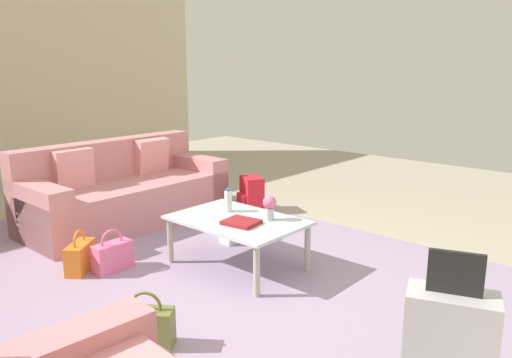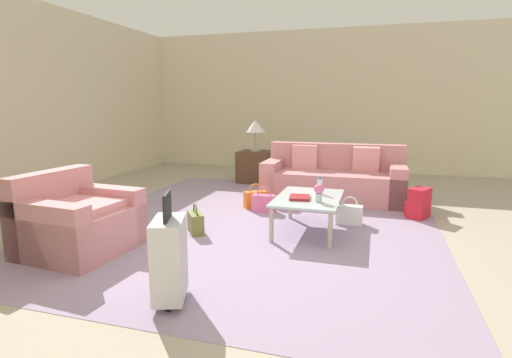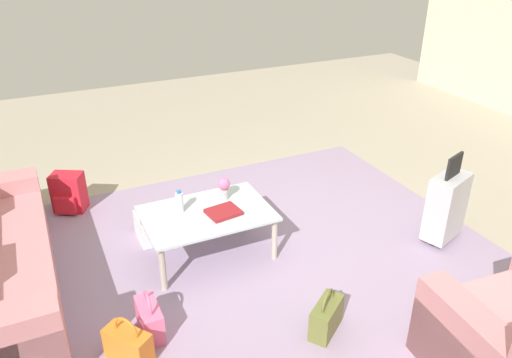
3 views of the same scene
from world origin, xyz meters
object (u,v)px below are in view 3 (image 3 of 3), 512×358
Objects in this scene: handbag_pink at (150,319)px; handbag_orange at (128,345)px; handbag_olive at (326,317)px; backpack_red at (69,193)px; suitcase_silver at (446,206)px; handbag_white at (145,227)px; coffee_table_book at (223,212)px; coffee_table at (207,217)px; water_bottle at (180,202)px; flower_vase at (224,187)px.

handbag_pink is 1.00× the size of handbag_orange.
handbag_olive is 2.91m from backpack_red.
handbag_white is (2.44, -1.14, -0.23)m from suitcase_silver.
suitcase_silver is 2.37× the size of handbag_pink.
suitcase_silver is 2.37× the size of handbag_olive.
handbag_white is (-0.26, -1.18, 0.00)m from handbag_pink.
backpack_red reaches higher than handbag_olive.
handbag_white is at bearing -102.45° from handbag_pink.
coffee_table_book is 1.35m from handbag_orange.
coffee_table is 5.26× the size of water_bottle.
handbag_orange is at bearing 92.90° from backpack_red.
handbag_olive is at bearing 98.45° from flower_vase.
coffee_table is 3.00× the size of handbag_white.
handbag_pink is 1.00× the size of handbag_white.
backpack_red is (0.56, -0.85, 0.06)m from handbag_white.
backpack_red is (3.00, -1.99, -0.16)m from suitcase_silver.
handbag_white is 0.89× the size of backpack_red.
suitcase_silver reaches higher than water_bottle.
water_bottle is 0.57× the size of handbag_orange.
handbag_orange is at bearing 31.66° from coffee_table_book.
coffee_table_book is 0.74× the size of handbag_orange.
handbag_pink is 1.21m from handbag_white.
coffee_table is 3.00× the size of handbag_olive.
water_bottle is 1.47m from backpack_red.
coffee_table is 2.68× the size of backpack_red.
handbag_white and handbag_olive have the same top height.
flower_vase is 0.57× the size of handbag_pink.
coffee_table is 3.00× the size of handbag_pink.
flower_vase is (-0.22, -0.15, 0.17)m from coffee_table.
handbag_pink is (0.50, 0.84, -0.38)m from water_bottle.
water_bottle is 2.35m from suitcase_silver.
backpack_red is at bearing -60.51° from handbag_olive.
water_bottle reaches higher than coffee_table_book.
suitcase_silver is at bearing 146.47° from backpack_red.
handbag_orange is (0.45, 1.36, 0.00)m from handbag_white.
flower_vase reaches higher than handbag_orange.
coffee_table_book is at bearing -141.50° from handbag_pink.
coffee_table is at bearing 34.29° from flower_vase.
handbag_white is 1.00× the size of handbag_olive.
coffee_table_book is 1.24m from handbag_olive.
coffee_table_book is 1.79m from backpack_red.
suitcase_silver reaches higher than handbag_pink.
flower_vase is 1.46m from handbag_olive.
coffee_table_book is at bearing 137.10° from handbag_white.
suitcase_silver is 2.71m from handbag_pink.
suitcase_silver is 2.37× the size of handbag_white.
handbag_white is at bearing -62.66° from handbag_olive.
suitcase_silver is at bearing -175.72° from handbag_orange.
coffee_table is at bearing -19.29° from suitcase_silver.
coffee_table_book is (-0.12, 0.08, 0.06)m from coffee_table.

